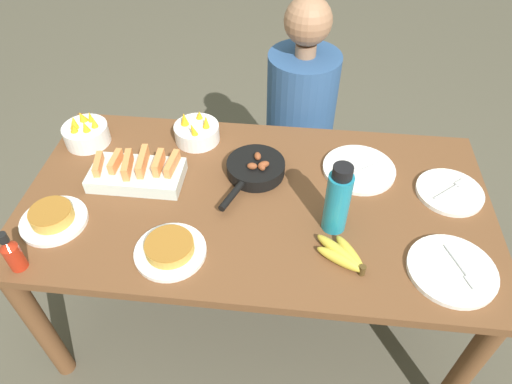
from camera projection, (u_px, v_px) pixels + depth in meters
ground_plane at (256, 307)px, 2.09m from camera, size 14.00×14.00×0.00m
dining_table at (256, 217)px, 1.65m from camera, size 1.62×0.85×0.71m
banana_bunch at (344, 255)px, 1.38m from camera, size 0.16×0.15×0.04m
melon_tray at (137, 173)px, 1.62m from camera, size 0.33×0.18×0.10m
skillet at (255, 169)px, 1.65m from camera, size 0.21×0.33×0.08m
frittata_plate_center at (53, 218)px, 1.49m from camera, size 0.22×0.22×0.06m
frittata_plate_side at (170, 249)px, 1.40m from camera, size 0.22×0.22×0.05m
empty_plate_near_front at (450, 192)px, 1.59m from camera, size 0.23×0.23×0.02m
empty_plate_far_left at (452, 270)px, 1.36m from camera, size 0.26×0.26×0.02m
empty_plate_far_right at (359, 169)px, 1.67m from camera, size 0.27×0.27×0.02m
fruit_bowl_mango at (86, 133)px, 1.77m from camera, size 0.17×0.17×0.12m
fruit_bowl_citrus at (197, 132)px, 1.79m from camera, size 0.18×0.18×0.12m
water_bottle at (338, 200)px, 1.40m from camera, size 0.08×0.08×0.26m
hot_sauce_bottle at (12, 253)px, 1.33m from camera, size 0.05×0.05×0.15m
person_figure at (298, 139)px, 2.18m from camera, size 0.34×0.34×1.16m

